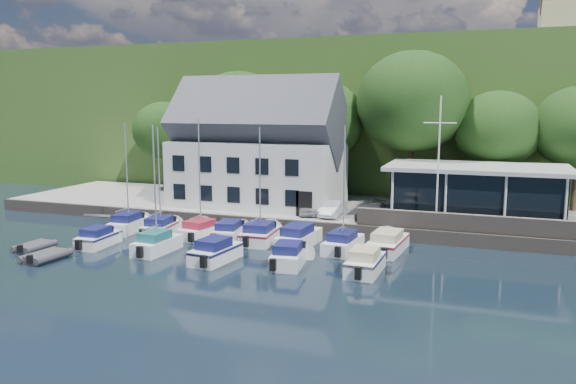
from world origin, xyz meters
name	(u,v)px	position (x,y,z in m)	size (l,w,h in m)	color
ground	(261,277)	(0.00, 0.00, 0.00)	(180.00, 180.00, 0.00)	black
quay	(339,213)	(0.00, 17.50, 0.50)	(60.00, 13.00, 1.00)	#9C9B96
quay_face	(317,228)	(0.00, 11.00, 0.50)	(60.00, 0.30, 1.00)	#655950
hillside	(411,115)	(0.00, 62.00, 8.00)	(160.00, 75.00, 16.00)	#375A21
field_patch	(469,64)	(8.00, 70.00, 16.15)	(50.00, 30.00, 0.30)	#5E6B35
harbor_building	(258,154)	(-7.00, 16.50, 5.35)	(14.40, 8.20, 8.70)	silver
club_pavilion	(476,193)	(11.00, 16.00, 3.05)	(13.20, 7.20, 4.10)	black
seawall	(489,224)	(12.00, 11.40, 1.60)	(18.00, 0.50, 1.20)	#655950
gangway	(115,224)	(-16.50, 9.00, 0.00)	(1.20, 6.00, 1.40)	silver
car_silver	(308,206)	(-1.57, 13.63, 1.62)	(1.46, 3.63, 1.24)	silver
car_white	(333,208)	(0.55, 13.54, 1.62)	(1.30, 3.74, 1.23)	silver
car_dgrey	(373,211)	(3.76, 13.33, 1.62)	(1.73, 4.26, 1.24)	#2D2E32
car_blue	(396,213)	(5.44, 13.34, 1.63)	(1.46, 3.70, 1.27)	#2C5289
flagpole	(438,163)	(8.49, 11.96, 5.61)	(2.21, 0.20, 9.22)	silver
tree_0	(165,145)	(-20.02, 22.43, 5.46)	(6.53, 6.53, 8.92)	black
tree_1	(239,133)	(-11.13, 21.57, 6.90)	(8.64, 8.64, 11.80)	black
tree_2	(322,140)	(-2.72, 21.51, 6.37)	(7.85, 7.85, 10.73)	black
tree_3	(412,128)	(5.33, 21.62, 7.61)	(9.68, 9.68, 13.23)	black
tree_4	(497,149)	(12.37, 22.33, 5.90)	(7.16, 7.16, 9.79)	black
boat_r1_0	(127,174)	(-13.96, 7.35, 4.44)	(1.84, 5.81, 8.87)	white
boat_r1_1	(159,177)	(-10.93, 7.04, 4.33)	(1.89, 5.29, 8.67)	white
boat_r1_2	(200,182)	(-7.77, 7.39, 4.10)	(2.00, 5.40, 8.21)	white
boat_r1_3	(230,230)	(-5.56, 7.65, 0.68)	(1.80, 5.39, 1.36)	white
boat_r1_4	(260,179)	(-3.09, 7.45, 4.53)	(2.21, 5.59, 9.06)	white
boat_r1_5	(299,235)	(-0.21, 7.32, 0.77)	(1.96, 6.66, 1.55)	white
boat_r1_6	(344,187)	(2.98, 7.10, 4.28)	(1.87, 5.74, 8.56)	white
boat_r1_7	(388,241)	(5.79, 7.96, 0.73)	(2.08, 6.47, 1.46)	white
boat_r2_0	(98,236)	(-13.21, 2.79, 0.68)	(1.76, 4.90, 1.35)	white
boat_r2_1	(155,185)	(-8.46, 2.67, 4.48)	(1.78, 5.38, 8.97)	white
boat_r2_2	(216,250)	(-3.85, 2.03, 0.76)	(1.91, 5.37, 1.52)	white
boat_r2_3	(289,254)	(0.69, 2.84, 0.72)	(1.89, 5.21, 1.44)	white
boat_r2_4	(365,260)	(5.36, 2.83, 0.75)	(1.87, 5.19, 1.50)	white
dinghy_0	(34,245)	(-16.58, 0.48, 0.32)	(1.64, 2.73, 0.64)	#38383C
dinghy_1	(46,255)	(-13.99, -1.29, 0.35)	(1.80, 2.99, 0.70)	#38383C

